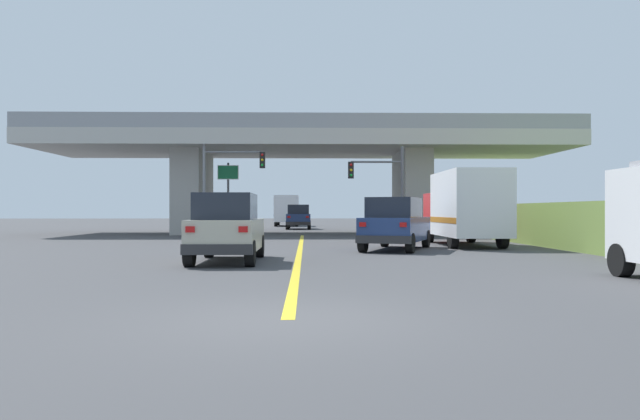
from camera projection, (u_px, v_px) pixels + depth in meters
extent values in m
plane|color=#424244|center=(303.00, 234.00, 40.24)|extent=(160.00, 160.00, 0.00)
cube|color=#B7B5AD|center=(303.00, 145.00, 40.24)|extent=(34.31, 9.75, 0.96)
cube|color=#A8A69F|center=(193.00, 193.00, 40.08)|extent=(1.80, 5.85, 5.44)
cube|color=#A8A69F|center=(412.00, 193.00, 40.40)|extent=(1.80, 5.85, 5.44)
cube|color=gray|center=(302.00, 120.00, 35.52)|extent=(34.31, 0.20, 0.90)
cube|color=gray|center=(303.00, 139.00, 44.97)|extent=(34.31, 0.20, 0.90)
cube|color=yellow|center=(300.00, 251.00, 22.70)|extent=(0.20, 28.70, 0.01)
cube|color=#B7B29E|center=(228.00, 234.00, 17.97)|extent=(1.84, 4.41, 0.90)
cube|color=#1E232D|center=(226.00, 207.00, 17.64)|extent=(1.62, 2.42, 0.76)
cube|color=#2D2D30|center=(217.00, 249.00, 15.82)|extent=(1.88, 0.20, 0.28)
cube|color=red|center=(190.00, 229.00, 15.73)|extent=(0.24, 0.06, 0.16)
cube|color=red|center=(243.00, 229.00, 15.76)|extent=(0.24, 0.06, 0.16)
cylinder|color=black|center=(209.00, 246.00, 19.61)|extent=(0.26, 0.72, 0.72)
cylinder|color=black|center=(260.00, 246.00, 19.64)|extent=(0.26, 0.72, 0.72)
cylinder|color=black|center=(189.00, 253.00, 16.30)|extent=(0.26, 0.72, 0.72)
cylinder|color=black|center=(250.00, 253.00, 16.33)|extent=(0.26, 0.72, 0.72)
cube|color=navy|center=(396.00, 229.00, 23.46)|extent=(3.44, 5.14, 0.90)
cube|color=#1E232D|center=(395.00, 208.00, 23.13)|extent=(2.50, 3.04, 0.76)
cube|color=#2D2D30|center=(383.00, 240.00, 21.25)|extent=(1.93, 0.86, 0.28)
cube|color=red|center=(363.00, 224.00, 21.42)|extent=(0.25, 0.14, 0.16)
cube|color=red|center=(403.00, 225.00, 20.96)|extent=(0.25, 0.14, 0.16)
cylinder|color=black|center=(385.00, 238.00, 25.47)|extent=(0.49, 0.77, 0.72)
cylinder|color=black|center=(426.00, 239.00, 24.92)|extent=(0.49, 0.77, 0.72)
cylinder|color=black|center=(363.00, 242.00, 22.01)|extent=(0.49, 0.77, 0.72)
cylinder|color=black|center=(410.00, 243.00, 21.45)|extent=(0.49, 0.77, 0.72)
cube|color=red|center=(450.00, 213.00, 28.83)|extent=(2.20, 2.00, 1.90)
cube|color=white|center=(469.00, 204.00, 25.40)|extent=(2.31, 4.86, 2.72)
cube|color=#B26619|center=(470.00, 220.00, 25.40)|extent=(2.33, 4.76, 0.24)
cylinder|color=black|center=(429.00, 233.00, 28.81)|extent=(0.30, 0.90, 0.90)
cylinder|color=black|center=(471.00, 233.00, 28.85)|extent=(0.30, 0.90, 0.90)
cylinder|color=black|center=(453.00, 237.00, 24.16)|extent=(0.30, 0.90, 0.90)
cylinder|color=black|center=(502.00, 237.00, 24.21)|extent=(0.30, 0.90, 0.90)
cylinder|color=black|center=(621.00, 260.00, 13.87)|extent=(0.28, 0.76, 0.76)
cube|color=navy|center=(299.00, 219.00, 50.17)|extent=(1.95, 4.36, 0.90)
cube|color=#1E232D|center=(298.00, 209.00, 49.84)|extent=(1.72, 2.40, 0.76)
cube|color=#2D2D30|center=(298.00, 224.00, 48.03)|extent=(1.99, 0.20, 0.28)
cube|color=red|center=(289.00, 217.00, 47.95)|extent=(0.24, 0.06, 0.16)
cube|color=red|center=(307.00, 217.00, 47.98)|extent=(0.24, 0.06, 0.16)
cylinder|color=black|center=(289.00, 224.00, 51.78)|extent=(0.26, 0.72, 0.72)
cylinder|color=black|center=(309.00, 224.00, 51.82)|extent=(0.26, 0.72, 0.72)
cylinder|color=black|center=(287.00, 225.00, 48.51)|extent=(0.26, 0.72, 0.72)
cylinder|color=black|center=(309.00, 225.00, 48.55)|extent=(0.26, 0.72, 0.72)
cylinder|color=#56595E|center=(402.00, 192.00, 34.87)|extent=(0.18, 0.18, 5.24)
cylinder|color=#56595E|center=(377.00, 162.00, 34.84)|extent=(2.98, 0.12, 0.12)
cube|color=black|center=(351.00, 170.00, 34.81)|extent=(0.32, 0.26, 0.96)
sphere|color=red|center=(351.00, 165.00, 34.66)|extent=(0.16, 0.16, 0.16)
sphere|color=gold|center=(351.00, 170.00, 34.66)|extent=(0.16, 0.16, 0.16)
sphere|color=green|center=(351.00, 175.00, 34.66)|extent=(0.16, 0.16, 0.16)
cylinder|color=slate|center=(204.00, 188.00, 35.60)|extent=(0.18, 0.18, 5.72)
cylinder|color=slate|center=(233.00, 152.00, 35.64)|extent=(3.44, 0.12, 0.12)
cube|color=black|center=(262.00, 160.00, 35.68)|extent=(0.32, 0.26, 0.96)
sphere|color=red|center=(262.00, 155.00, 35.53)|extent=(0.16, 0.16, 0.16)
sphere|color=gold|center=(262.00, 160.00, 35.53)|extent=(0.16, 0.16, 0.16)
sphere|color=green|center=(262.00, 165.00, 35.53)|extent=(0.16, 0.16, 0.16)
cylinder|color=#56595E|center=(228.00, 199.00, 38.42)|extent=(0.14, 0.14, 4.58)
cube|color=#197242|center=(228.00, 172.00, 38.36)|extent=(1.25, 0.08, 0.83)
cube|color=white|center=(228.00, 172.00, 38.35)|extent=(1.33, 0.04, 0.91)
cube|color=silver|center=(288.00, 212.00, 62.91)|extent=(2.20, 2.00, 1.90)
cube|color=silver|center=(287.00, 209.00, 59.54)|extent=(2.31, 4.74, 2.57)
cube|color=#195999|center=(287.00, 215.00, 59.54)|extent=(2.33, 4.64, 0.24)
cylinder|color=black|center=(278.00, 221.00, 62.88)|extent=(0.30, 0.90, 0.90)
cylinder|color=black|center=(297.00, 221.00, 62.93)|extent=(0.30, 0.90, 0.90)
cylinder|color=black|center=(276.00, 222.00, 58.33)|extent=(0.30, 0.90, 0.90)
cylinder|color=black|center=(297.00, 222.00, 58.38)|extent=(0.30, 0.90, 0.90)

